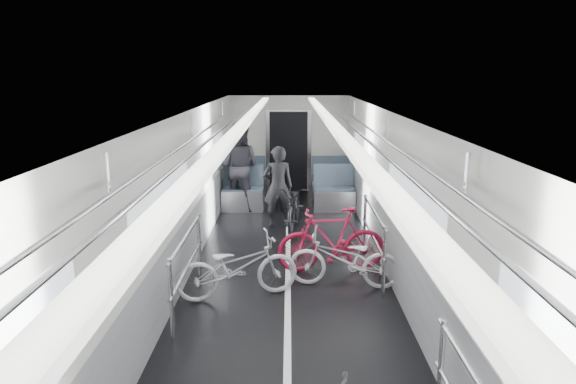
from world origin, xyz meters
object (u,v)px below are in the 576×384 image
object	(u,v)px
bike_left_far	(238,267)
bike_right_far	(332,240)
bike_right_mid	(344,259)
person_seated	(239,167)
person_standing	(278,187)
bike_aisle	(295,206)

from	to	relation	value
bike_left_far	bike_right_far	bearing A→B (deg)	-71.23
bike_right_mid	person_seated	distance (m)	4.63
bike_right_far	person_standing	distance (m)	2.51
bike_aisle	person_standing	size ratio (longest dim) A/B	1.05
bike_right_mid	bike_aisle	bearing A→B (deg)	-158.84
bike_right_mid	bike_right_far	size ratio (longest dim) A/B	0.95
person_standing	bike_aisle	bearing A→B (deg)	156.07
bike_left_far	person_seated	world-z (taller)	person_seated
bike_right_mid	bike_aisle	distance (m)	2.92
bike_aisle	person_standing	bearing A→B (deg)	169.06
person_seated	person_standing	bearing A→B (deg)	140.19
bike_left_far	person_seated	size ratio (longest dim) A/B	0.85
bike_left_far	bike_aisle	world-z (taller)	bike_aisle
bike_right_far	bike_aisle	distance (m)	2.30
bike_right_far	person_standing	world-z (taller)	person_standing
bike_right_mid	person_standing	size ratio (longest dim) A/B	0.98
bike_left_far	person_standing	bearing A→B (deg)	-24.59
bike_left_far	bike_aisle	distance (m)	3.27
bike_left_far	bike_right_far	size ratio (longest dim) A/B	0.99
bike_left_far	person_standing	distance (m)	3.33
bike_left_far	person_seated	bearing A→B (deg)	-11.31
bike_right_far	bike_right_mid	bearing A→B (deg)	5.44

